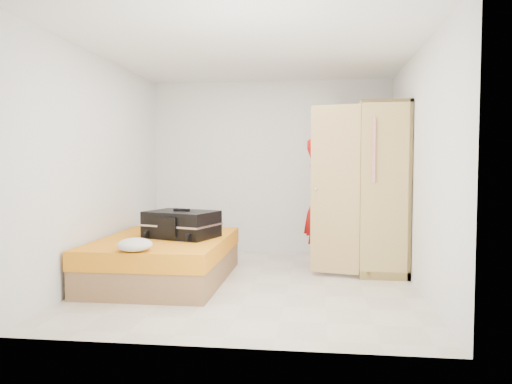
# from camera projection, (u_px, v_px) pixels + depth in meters

# --- Properties ---
(room) EXTENTS (4.00, 4.02, 2.60)m
(room) POSITION_uv_depth(u_px,v_px,m) (254.00, 169.00, 5.60)
(room) COLOR beige
(room) RESTS_ON ground
(bed) EXTENTS (1.42, 2.02, 0.50)m
(bed) POSITION_uv_depth(u_px,v_px,m) (165.00, 259.00, 5.80)
(bed) COLOR brown
(bed) RESTS_ON ground
(wardrobe) EXTENTS (1.16, 1.20, 2.10)m
(wardrobe) POSITION_uv_depth(u_px,v_px,m) (376.00, 192.00, 6.30)
(wardrobe) COLOR tan
(wardrobe) RESTS_ON ground
(person) EXTENTS (0.52, 0.69, 1.70)m
(person) POSITION_uv_depth(u_px,v_px,m) (321.00, 203.00, 6.42)
(person) COLOR #BA0B0C
(person) RESTS_ON ground
(suitcase) EXTENTS (0.93, 0.79, 0.34)m
(suitcase) POSITION_uv_depth(u_px,v_px,m) (181.00, 224.00, 5.81)
(suitcase) COLOR black
(suitcase) RESTS_ON bed
(round_cushion) EXTENTS (0.35, 0.35, 0.13)m
(round_cushion) POSITION_uv_depth(u_px,v_px,m) (135.00, 245.00, 4.90)
(round_cushion) COLOR silver
(round_cushion) RESTS_ON bed
(pillow) EXTENTS (0.62, 0.40, 0.10)m
(pillow) POSITION_uv_depth(u_px,v_px,m) (194.00, 224.00, 6.61)
(pillow) COLOR silver
(pillow) RESTS_ON bed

